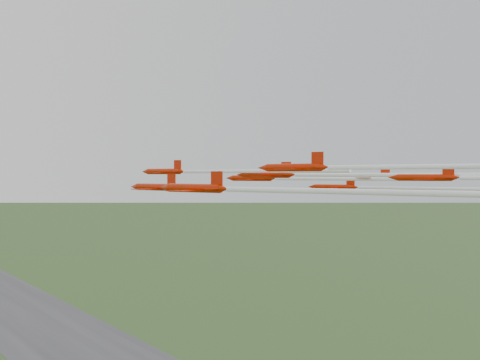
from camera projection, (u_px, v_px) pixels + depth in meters
jet_lead at (199, 171)px, 100.04m from camera, size 14.30×45.76×2.78m
jet_row2_left at (200, 188)px, 84.64m from camera, size 14.06×49.72×2.89m
jet_row2_right at (288, 178)px, 102.80m from camera, size 15.43×42.48×2.82m
jet_row3_left at (294, 190)px, 64.01m from camera, size 19.51×63.06×2.92m
jet_row3_mid at (313, 175)px, 87.16m from camera, size 16.67×42.25×2.72m
jet_row3_right at (377, 188)px, 104.32m from camera, size 15.90×42.16×2.59m
jet_row4_left at (379, 167)px, 69.02m from camera, size 17.90×52.56×2.72m
jet_row4_right at (447, 177)px, 88.31m from camera, size 18.23×53.76×2.48m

